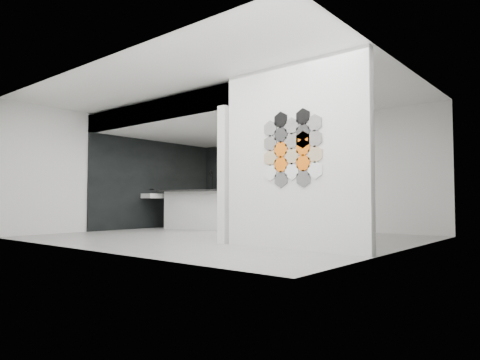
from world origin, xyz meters
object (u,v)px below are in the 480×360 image
object	(u,v)px
partition_panel	(294,156)
bottle_dark	(262,176)
glass_bowl	(307,175)
wall_basin	(155,196)
stockpot	(238,177)
glass_vase	(307,174)
kitchen_island	(197,209)
utensil_cup	(235,178)
kettle	(293,174)

from	to	relation	value
partition_panel	bottle_dark	bearing A→B (deg)	131.97
glass_bowl	bottle_dark	size ratio (longest dim) A/B	0.86
wall_basin	partition_panel	bearing A→B (deg)	-18.23
partition_panel	wall_basin	xyz separation A→B (m)	(-5.46, 1.80, -0.55)
stockpot	glass_vase	distance (m)	2.27
kitchen_island	glass_vase	world-z (taller)	kitchen_island
partition_panel	stockpot	xyz separation A→B (m)	(-4.34, 3.87, 0.00)
glass_bowl	bottle_dark	xyz separation A→B (m)	(-1.40, 0.00, 0.03)
partition_panel	bottle_dark	world-z (taller)	partition_panel
utensil_cup	kettle	bearing A→B (deg)	0.00
glass_vase	stockpot	bearing A→B (deg)	180.00
glass_vase	glass_bowl	bearing A→B (deg)	0.00
wall_basin	kitchen_island	xyz separation A→B (m)	(1.03, 0.56, -0.34)
wall_basin	kitchen_island	world-z (taller)	kitchen_island
kettle	glass_bowl	world-z (taller)	kettle
glass_vase	kettle	bearing A→B (deg)	180.00
glass_vase	utensil_cup	distance (m)	2.36
bottle_dark	utensil_cup	bearing A→B (deg)	180.00
stockpot	bottle_dark	distance (m)	0.87
kettle	bottle_dark	bearing A→B (deg)	176.86
wall_basin	kettle	distance (m)	3.66
stockpot	partition_panel	bearing A→B (deg)	-41.66
stockpot	utensil_cup	bearing A→B (deg)	180.00
kitchen_island	bottle_dark	distance (m)	1.99
stockpot	bottle_dark	bearing A→B (deg)	0.00
kitchen_island	glass_bowl	xyz separation A→B (m)	(2.36, 1.50, 0.86)
kitchen_island	partition_panel	bearing A→B (deg)	-41.11
kettle	utensil_cup	size ratio (longest dim) A/B	1.96
wall_basin	utensil_cup	size ratio (longest dim) A/B	6.26
kettle	glass_vase	world-z (taller)	kettle
partition_panel	stockpot	world-z (taller)	partition_panel
wall_basin	utensil_cup	xyz separation A→B (m)	(1.03, 2.07, 0.52)
stockpot	glass_bowl	size ratio (longest dim) A/B	1.35
partition_panel	kitchen_island	xyz separation A→B (m)	(-4.44, 2.36, -0.89)
kettle	glass_bowl	distance (m)	0.42
stockpot	kettle	bearing A→B (deg)	0.00
partition_panel	bottle_dark	distance (m)	5.20
stockpot	bottle_dark	world-z (taller)	bottle_dark
glass_bowl	utensil_cup	size ratio (longest dim) A/B	1.56
kettle	bottle_dark	world-z (taller)	bottle_dark
partition_panel	kettle	xyz separation A→B (m)	(-2.49, 3.87, -0.00)
kitchen_island	glass_vase	size ratio (longest dim) A/B	14.33
stockpot	kettle	xyz separation A→B (m)	(1.85, 0.00, -0.00)
kitchen_island	glass_vase	distance (m)	2.93
glass_vase	partition_panel	bearing A→B (deg)	-61.77
kettle	bottle_dark	distance (m)	0.99
kitchen_island	bottle_dark	xyz separation A→B (m)	(0.96, 1.50, 0.89)
kettle	partition_panel	bearing A→B (deg)	-60.34
partition_panel	glass_vase	bearing A→B (deg)	118.23
stockpot	utensil_cup	size ratio (longest dim) A/B	2.11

